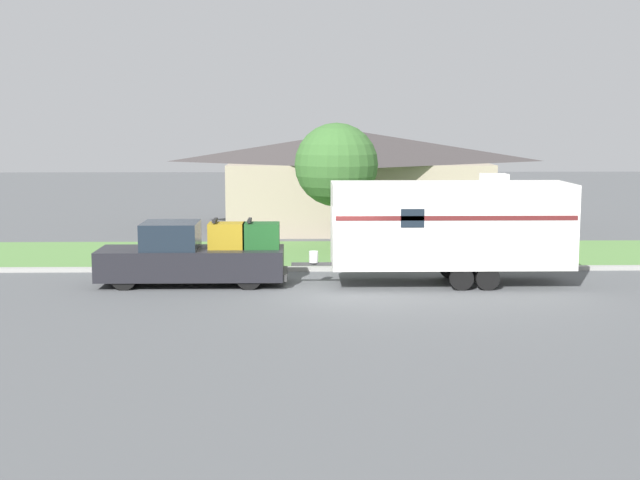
{
  "coord_description": "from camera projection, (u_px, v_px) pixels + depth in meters",
  "views": [
    {
      "loc": [
        -1.02,
        -26.13,
        5.15
      ],
      "look_at": [
        -0.44,
        1.28,
        1.4
      ],
      "focal_mm": 50.0,
      "sensor_mm": 36.0,
      "label": 1
    }
  ],
  "objects": [
    {
      "name": "ground_plane",
      "position": [
        336.0,
        292.0,
        26.6
      ],
      "size": [
        120.0,
        120.0,
        0.0
      ],
      "primitive_type": "plane",
      "color": "#515456"
    },
    {
      "name": "tree_in_yard",
      "position": [
        336.0,
        165.0,
        33.67
      ],
      "size": [
        3.17,
        3.17,
        5.0
      ],
      "color": "brown",
      "rests_on": "ground_plane"
    },
    {
      "name": "pickup_truck",
      "position": [
        193.0,
        256.0,
        27.66
      ],
      "size": [
        5.85,
        1.93,
        2.06
      ],
      "color": "black",
      "rests_on": "ground_plane"
    },
    {
      "name": "mailbox",
      "position": [
        408.0,
        238.0,
        30.77
      ],
      "size": [
        0.48,
        0.2,
        1.39
      ],
      "color": "brown",
      "rests_on": "ground_plane"
    },
    {
      "name": "lawn_strip",
      "position": [
        328.0,
        254.0,
        33.93
      ],
      "size": [
        80.0,
        7.0,
        0.03
      ],
      "color": "#568442",
      "rests_on": "ground_plane"
    },
    {
      "name": "travel_trailer",
      "position": [
        451.0,
        225.0,
        27.69
      ],
      "size": [
        8.65,
        2.37,
        3.45
      ],
      "color": "black",
      "rests_on": "ground_plane"
    },
    {
      "name": "house_across_street",
      "position": [
        356.0,
        178.0,
        42.01
      ],
      "size": [
        12.62,
        8.55,
        4.56
      ],
      "color": "gray",
      "rests_on": "ground_plane"
    },
    {
      "name": "curb_strip",
      "position": [
        331.0,
        269.0,
        30.31
      ],
      "size": [
        80.0,
        0.3,
        0.14
      ],
      "color": "#999993",
      "rests_on": "ground_plane"
    }
  ]
}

